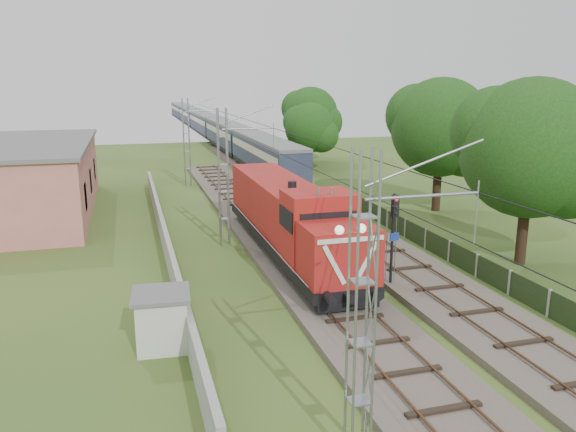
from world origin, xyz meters
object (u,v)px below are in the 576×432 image
object	(u,v)px
signal_post	(394,225)
relay_hut	(162,320)
coach_rake	(205,123)
locomotive	(290,217)

from	to	relation	value
signal_post	relay_hut	size ratio (longest dim) A/B	2.07
coach_rake	relay_hut	world-z (taller)	coach_rake
locomotive	signal_post	world-z (taller)	locomotive
coach_rake	relay_hut	bearing A→B (deg)	-98.97
locomotive	coach_rake	size ratio (longest dim) A/B	0.16
coach_rake	signal_post	xyz separation A→B (m)	(-1.79, -75.53, 0.69)
signal_post	relay_hut	bearing A→B (deg)	-164.10
locomotive	relay_hut	bearing A→B (deg)	-129.47
relay_hut	signal_post	bearing A→B (deg)	15.90
signal_post	relay_hut	world-z (taller)	signal_post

